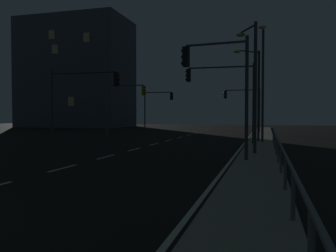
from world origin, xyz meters
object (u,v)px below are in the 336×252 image
at_px(street_lamp_mid_block, 252,74).
at_px(building_distant, 77,74).
at_px(traffic_light_far_right, 243,101).
at_px(traffic_light_far_left, 224,87).
at_px(traffic_light_near_right, 218,75).
at_px(traffic_light_far_center, 81,91).
at_px(street_lamp_far_end, 254,86).
at_px(traffic_light_near_left, 124,99).
at_px(street_lamp_across_street, 263,75).
at_px(traffic_light_overhead_east, 157,103).

relative_size(street_lamp_mid_block, building_distant, 0.36).
distance_m(traffic_light_far_right, traffic_light_far_left, 17.07).
relative_size(traffic_light_near_right, traffic_light_far_center, 1.04).
distance_m(traffic_light_far_right, street_lamp_mid_block, 23.07).
xyz_separation_m(traffic_light_far_center, street_lamp_far_end, (11.66, 5.94, 0.57)).
height_order(traffic_light_near_right, traffic_light_far_right, traffic_light_near_right).
relative_size(traffic_light_near_left, street_lamp_far_end, 0.76).
xyz_separation_m(street_lamp_across_street, building_distant, (-32.99, 29.59, 4.50)).
bearing_deg(building_distant, traffic_light_overhead_east, -34.77).
bearing_deg(street_lamp_far_end, building_distant, 138.55).
relative_size(traffic_light_far_left, street_lamp_far_end, 0.81).
bearing_deg(traffic_light_overhead_east, street_lamp_mid_block, -61.21).
xyz_separation_m(traffic_light_far_left, street_lamp_far_end, (2.09, 2.50, 0.21)).
xyz_separation_m(traffic_light_far_center, traffic_light_overhead_east, (-1.02, 20.86, -0.11)).
height_order(traffic_light_overhead_east, street_lamp_mid_block, street_lamp_mid_block).
xyz_separation_m(traffic_light_far_center, traffic_light_far_left, (9.57, 3.44, 0.36)).
height_order(traffic_light_overhead_east, street_lamp_far_end, street_lamp_far_end).
bearing_deg(traffic_light_near_left, street_lamp_mid_block, -43.77).
height_order(street_lamp_across_street, street_lamp_far_end, street_lamp_across_street).
bearing_deg(traffic_light_near_left, traffic_light_far_left, -30.86).
xyz_separation_m(traffic_light_near_left, building_distant, (-19.79, 24.81, 5.87)).
bearing_deg(traffic_light_far_center, building_distant, 120.95).
bearing_deg(traffic_light_near_right, street_lamp_mid_block, 65.82).
height_order(traffic_light_far_center, street_lamp_mid_block, street_lamp_mid_block).
bearing_deg(street_lamp_mid_block, building_distant, 131.30).
bearing_deg(traffic_light_near_left, traffic_light_overhead_east, 90.52).
distance_m(traffic_light_near_left, building_distant, 32.28).
bearing_deg(street_lamp_mid_block, traffic_light_far_right, 94.68).
xyz_separation_m(traffic_light_near_left, traffic_light_far_left, (10.49, -6.26, 0.47)).
bearing_deg(street_lamp_across_street, traffic_light_far_right, 98.61).
height_order(traffic_light_far_left, street_lamp_mid_block, street_lamp_mid_block).
relative_size(traffic_light_near_right, traffic_light_overhead_east, 1.05).
distance_m(traffic_light_near_left, street_lamp_across_street, 14.10).
height_order(traffic_light_near_right, building_distant, building_distant).
bearing_deg(traffic_light_near_left, traffic_light_far_right, 44.90).
distance_m(traffic_light_overhead_east, street_lamp_far_end, 19.59).
distance_m(traffic_light_near_left, street_lamp_mid_block, 17.63).
bearing_deg(street_lamp_mid_block, street_lamp_far_end, 90.98).
height_order(traffic_light_far_right, building_distant, building_distant).
xyz_separation_m(traffic_light_far_right, traffic_light_far_center, (-9.93, -20.51, 0.00)).
bearing_deg(street_lamp_across_street, traffic_light_near_right, -100.16).
bearing_deg(traffic_light_far_center, traffic_light_far_right, 64.17).
height_order(traffic_light_far_center, street_lamp_across_street, street_lamp_across_street).
relative_size(traffic_light_far_left, traffic_light_overhead_east, 1.08).
distance_m(traffic_light_far_right, street_lamp_far_end, 14.68).
bearing_deg(street_lamp_across_street, traffic_light_far_center, -158.11).
relative_size(traffic_light_near_left, traffic_light_far_center, 0.99).
distance_m(traffic_light_overhead_east, street_lamp_mid_block, 26.63).
bearing_deg(traffic_light_far_left, traffic_light_near_left, 149.14).
relative_size(traffic_light_near_right, street_lamp_across_street, 0.67).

